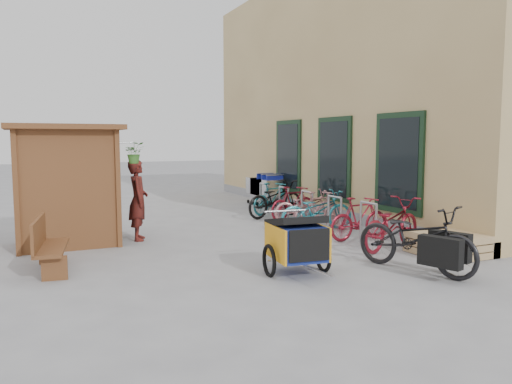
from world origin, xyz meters
name	(u,v)px	position (x,y,z in m)	size (l,w,h in m)	color
ground	(266,255)	(0.00, 0.00, 0.00)	(80.00, 80.00, 0.00)	gray
building	(389,95)	(6.49, 4.50, 3.49)	(6.07, 13.00, 7.00)	tan
kiosk	(61,168)	(-3.28, 2.47, 1.55)	(2.49, 1.65, 2.40)	brown
bike_rack	(307,205)	(2.30, 2.40, 0.52)	(0.05, 5.35, 0.86)	#A5A8AD
pallet_stack	(447,244)	(3.00, -1.40, 0.21)	(1.00, 1.20, 0.40)	tan
bench	(47,245)	(-3.67, 0.42, 0.45)	(0.63, 1.44, 0.88)	brown
shopping_carts	(264,186)	(3.00, 6.27, 0.61)	(0.59, 1.62, 1.05)	silver
child_trailer	(297,240)	(-0.12, -1.33, 0.54)	(1.04, 1.70, 0.98)	#1C299C
cargo_bike	(417,238)	(1.68, -2.05, 0.54)	(1.32, 2.20, 1.09)	black
person_kiosk	(138,200)	(-1.81, 2.39, 0.85)	(0.62, 0.41, 1.70)	maroon
bike_0	(392,224)	(2.43, -0.54, 0.49)	(0.65, 1.87, 0.98)	maroon
bike_1	(359,218)	(2.41, 0.45, 0.46)	(0.43, 1.52, 0.91)	maroon
bike_2	(317,210)	(2.17, 1.75, 0.47)	(0.62, 1.79, 0.94)	teal
bike_3	(319,210)	(2.37, 1.97, 0.45)	(0.42, 1.49, 0.90)	tan
bike_4	(306,206)	(2.47, 2.75, 0.43)	(0.57, 1.62, 0.85)	tan
bike_5	(293,203)	(2.42, 3.31, 0.45)	(0.42, 1.49, 0.90)	maroon
bike_6	(275,199)	(2.23, 3.96, 0.50)	(0.66, 1.90, 1.00)	black
bike_7	(273,198)	(2.40, 4.43, 0.45)	(0.43, 1.51, 0.91)	teal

